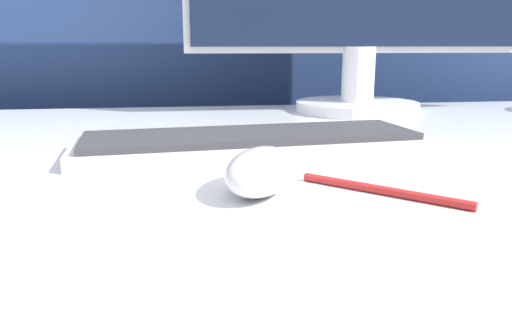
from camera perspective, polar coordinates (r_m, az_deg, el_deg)
The scene contains 4 objects.
partition_panel at distance 1.21m, azimuth -5.71°, elevation 4.59°, with size 5.00×0.03×1.37m.
computer_mouse_near at distance 0.44m, azimuth 0.59°, elevation -1.22°, with size 0.10×0.13×0.04m.
keyboard at distance 0.62m, azimuth -0.51°, elevation 2.07°, with size 0.44×0.17×0.02m.
pen at distance 0.45m, azimuth 14.27°, elevation -3.37°, with size 0.12×0.11×0.01m.
Camera 1 is at (-0.04, -0.58, 0.86)m, focal length 35.00 mm.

